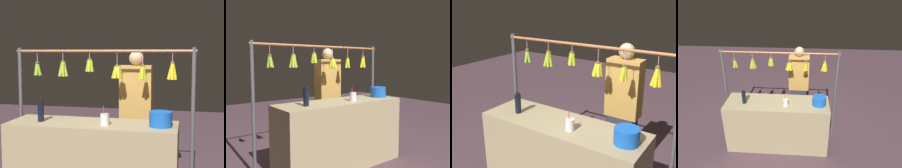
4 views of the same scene
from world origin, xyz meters
TOP-DOWN VIEW (x-y plane):
  - ground_plane at (0.00, 0.00)m, footprint 12.00×12.00m
  - market_counter at (0.00, 0.00)m, footprint 1.76×0.57m
  - display_rack at (-0.01, -0.41)m, footprint 2.10×0.12m
  - water_bottle at (0.55, 0.05)m, footprint 0.07×0.07m
  - blue_bucket at (-0.71, 0.02)m, footprint 0.23×0.23m
  - drink_cup at (-0.15, 0.09)m, footprint 0.09×0.09m
  - vendor_person at (-0.34, -0.77)m, footprint 0.39×0.21m

SIDE VIEW (x-z plane):
  - ground_plane at x=0.00m, z-range 0.00..0.00m
  - market_counter at x=0.00m, z-range 0.00..0.89m
  - vendor_person at x=-0.34m, z-range -0.01..1.63m
  - drink_cup at x=-0.15m, z-range 0.85..1.05m
  - blue_bucket at x=-0.71m, z-range 0.89..1.04m
  - water_bottle at x=0.55m, z-range 0.89..1.12m
  - display_rack at x=-0.01m, z-range 0.37..2.04m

